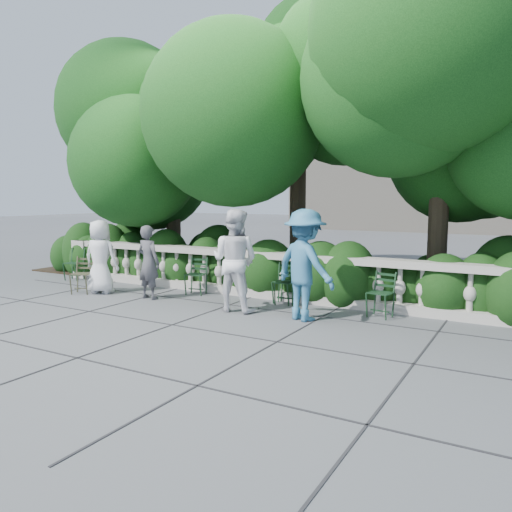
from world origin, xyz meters
The scene contains 14 objects.
ground centered at (0.00, 0.00, 0.00)m, with size 90.00×90.00×0.00m, color #494B50.
balustrade centered at (0.00, 1.80, 0.49)m, with size 12.00×0.44×1.00m.
shrub_hedge centered at (0.00, 3.00, 0.00)m, with size 15.00×2.60×1.70m, color black, non-canonical shape.
tree_canopy centered at (0.69, 3.19, 3.96)m, with size 15.04×6.52×6.78m.
chair_a centered at (-5.60, 1.19, 0.00)m, with size 0.44×0.48×0.84m, color black, non-canonical shape.
chair_b centered at (-1.70, 1.21, 0.00)m, with size 0.44×0.48×0.84m, color black, non-canonical shape.
chair_d centered at (0.39, 1.32, 0.00)m, with size 0.44×0.48×0.84m, color black, non-canonical shape.
chair_e centered at (0.47, 1.29, 0.00)m, with size 0.44×0.48×0.84m, color black, non-canonical shape.
chair_f centered at (2.39, 1.14, 0.00)m, with size 0.44×0.48×0.84m, color black, non-canonical shape.
chair_weathered centered at (-3.95, 0.03, 0.00)m, with size 0.44×0.48×0.84m, color black, non-canonical shape.
person_businessman centered at (-3.68, 0.42, 0.82)m, with size 0.80×0.52×1.65m, color silver.
person_woman_grey centered at (-2.32, 0.48, 0.78)m, with size 0.57×0.37×1.57m, color #444449.
person_casual_man centered at (-0.14, 0.44, 0.97)m, with size 0.94×0.73×1.94m, color white.
person_older_blue centered at (1.30, 0.45, 0.98)m, with size 1.26×0.72×1.95m, color teal.
Camera 1 is at (4.82, -7.46, 2.17)m, focal length 35.00 mm.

